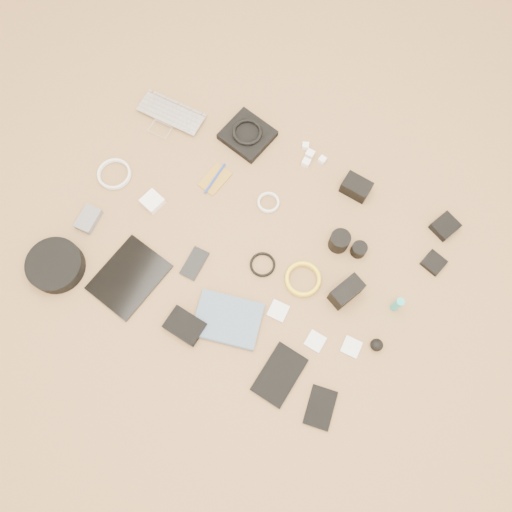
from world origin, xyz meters
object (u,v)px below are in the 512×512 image
at_px(laptop, 167,121).
at_px(paperback, 221,343).
at_px(headphone_case, 56,265).
at_px(dslr_camera, 356,187).
at_px(tablet, 129,277).
at_px(phone, 195,263).

relative_size(laptop, paperback, 1.19).
relative_size(laptop, headphone_case, 1.34).
bearing_deg(paperback, dslr_camera, -26.38).
xyz_separation_m(tablet, paperback, (0.44, -0.07, 0.01)).
bearing_deg(laptop, paperback, -47.87).
distance_m(phone, paperback, 0.33).
relative_size(dslr_camera, phone, 0.88).
bearing_deg(phone, paperback, -43.09).
distance_m(laptop, headphone_case, 0.76).
height_order(phone, headphone_case, headphone_case).
bearing_deg(headphone_case, laptop, 85.61).
bearing_deg(phone, dslr_camera, 53.02).
bearing_deg(tablet, phone, 49.91).
distance_m(tablet, phone, 0.26).
xyz_separation_m(phone, paperback, (0.24, -0.23, 0.01)).
bearing_deg(tablet, paperback, 2.14).
bearing_deg(headphone_case, tablet, 18.20).
bearing_deg(headphone_case, phone, 28.07).
bearing_deg(tablet, laptop, 118.48).
distance_m(tablet, paperback, 0.44).
distance_m(laptop, paperback, 0.98).
xyz_separation_m(tablet, headphone_case, (-0.27, -0.09, 0.02)).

